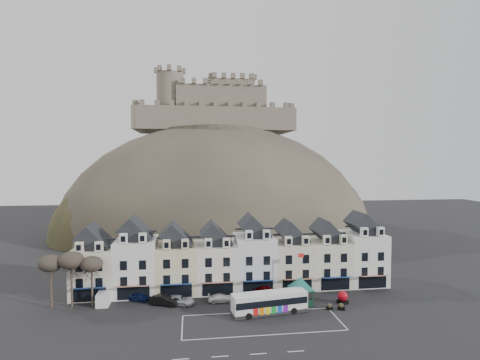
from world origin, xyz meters
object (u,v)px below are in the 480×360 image
white_van (105,297)px  car_black (164,300)px  car_white (221,298)px  bus (270,302)px  car_silver (180,300)px  red_buoy (343,297)px  flagpole (298,272)px  car_maroon (266,290)px  bus_shelter (301,283)px  car_navy (139,296)px  car_charcoal (295,289)px

white_van → car_black: size_ratio=0.93×
car_black → car_white: bearing=-67.6°
car_black → car_white: size_ratio=1.08×
bus → car_silver: size_ratio=2.48×
bus → red_buoy: size_ratio=5.82×
flagpole → car_black: size_ratio=1.62×
car_black → car_maroon: (16.77, 2.50, 0.02)m
bus_shelter → car_maroon: bus_shelter is taller
car_black → car_maroon: bearing=-59.2°
car_silver → car_white: bearing=-65.7°
red_buoy → car_silver: 25.78m
car_navy → bus: bearing=-86.4°
bus_shelter → car_black: (-21.29, 2.43, -2.56)m
bus → car_maroon: 7.91m
red_buoy → flagpole: (-6.34, 3.28, 3.34)m
car_charcoal → white_van: bearing=79.4°
bus_shelter → red_buoy: (6.68, -0.58, -2.32)m
bus → bus_shelter: size_ratio=1.70×
car_charcoal → car_navy: bearing=78.5°
car_silver → car_charcoal: (19.35, 2.50, -0.04)m
bus → car_silver: bus is taller
car_black → car_silver: 2.37m
car_black → car_charcoal: size_ratio=1.25×
car_charcoal → car_maroon: bearing=78.5°
flagpole → car_white: 13.19m
car_black → car_maroon: car_maroon is taller
flagpole → car_charcoal: (0.09, 2.23, -3.73)m
flagpole → car_maroon: bearing=155.3°
car_silver → car_white: (6.61, 0.01, -0.03)m
bus → flagpole: size_ratio=1.51×
bus → car_black: bearing=153.1°
bus_shelter → car_black: bearing=169.2°
car_navy → bus_shelter: bearing=-76.0°
flagpole → white_van: 31.28m
bus_shelter → car_charcoal: 5.65m
red_buoy → flagpole: 7.88m
red_buoy → car_charcoal: bearing=138.6°
bus → white_van: bearing=155.5°
bus_shelter → car_maroon: bearing=128.2°
car_white → car_charcoal: 12.98m
car_navy → car_silver: bearing=-85.8°
car_navy → car_black: car_black is taller
bus_shelter → white_van: (-30.70, 4.42, -2.34)m
car_maroon → car_white: bearing=104.4°
car_charcoal → flagpole: bearing=166.2°
bus → white_van: size_ratio=2.64×
flagpole → car_silver: bearing=-179.2°
white_van → bus_shelter: bearing=-8.9°
car_black → car_charcoal: (21.72, 2.50, -0.16)m
bus_shelter → car_navy: 26.11m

